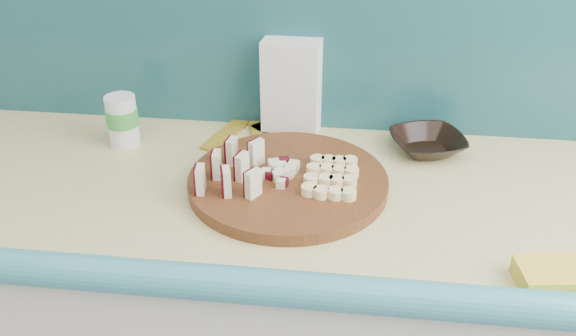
# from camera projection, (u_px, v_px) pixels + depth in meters

# --- Properties ---
(backsplash) EXTENTS (2.20, 0.02, 0.50)m
(backsplash) POSITION_uv_depth(u_px,v_px,m) (277.00, 19.00, 1.39)
(backsplash) COLOR teal
(backsplash) RESTS_ON kitchen_counter
(cutting_board) EXTENTS (0.40, 0.40, 0.02)m
(cutting_board) POSITION_uv_depth(u_px,v_px,m) (288.00, 182.00, 1.26)
(cutting_board) COLOR #3F240D
(cutting_board) RESTS_ON kitchen_counter
(apple_wedges) EXTENTS (0.12, 0.15, 0.05)m
(apple_wedges) POSITION_uv_depth(u_px,v_px,m) (232.00, 168.00, 1.23)
(apple_wedges) COLOR beige
(apple_wedges) RESTS_ON cutting_board
(apple_chunks) EXTENTS (0.06, 0.07, 0.02)m
(apple_chunks) POSITION_uv_depth(u_px,v_px,m) (276.00, 171.00, 1.25)
(apple_chunks) COLOR beige
(apple_chunks) RESTS_ON cutting_board
(banana_slices) EXTENTS (0.10, 0.15, 0.02)m
(banana_slices) POSITION_uv_depth(u_px,v_px,m) (331.00, 176.00, 1.23)
(banana_slices) COLOR #FBE499
(banana_slices) RESTS_ON cutting_board
(brown_bowl) EXTENTS (0.20, 0.20, 0.04)m
(brown_bowl) POSITION_uv_depth(u_px,v_px,m) (428.00, 144.00, 1.38)
(brown_bowl) COLOR black
(brown_bowl) RESTS_ON kitchen_counter
(flour_bag) EXTENTS (0.13, 0.10, 0.22)m
(flour_bag) POSITION_uv_depth(u_px,v_px,m) (292.00, 85.00, 1.43)
(flour_bag) COLOR white
(flour_bag) RESTS_ON kitchen_counter
(canister) EXTENTS (0.07, 0.07, 0.11)m
(canister) POSITION_uv_depth(u_px,v_px,m) (122.00, 120.00, 1.39)
(canister) COLOR silver
(canister) RESTS_ON kitchen_counter
(sponge) EXTENTS (0.12, 0.09, 0.03)m
(sponge) POSITION_uv_depth(u_px,v_px,m) (553.00, 277.00, 1.00)
(sponge) COLOR gold
(sponge) RESTS_ON kitchen_counter
(banana_peel) EXTENTS (0.25, 0.21, 0.01)m
(banana_peel) POSITION_uv_depth(u_px,v_px,m) (256.00, 134.00, 1.46)
(banana_peel) COLOR gold
(banana_peel) RESTS_ON kitchen_counter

